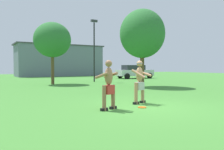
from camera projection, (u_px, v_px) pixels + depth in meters
name	position (u px, v px, depth m)	size (l,w,h in m)	color
ground_plane	(149.00, 107.00, 8.03)	(80.00, 80.00, 0.00)	#428433
player_with_cap	(140.00, 80.00, 8.74)	(0.74, 0.66, 1.65)	black
player_in_red	(109.00, 84.00, 7.48)	(0.71, 0.68, 1.62)	black
frisbee	(142.00, 107.00, 7.91)	(0.29, 0.29, 0.03)	orange
car_silver_mid_lot	(134.00, 71.00, 27.44)	(4.47, 2.40, 1.58)	silver
lamp_post	(94.00, 44.00, 21.15)	(0.60, 0.24, 5.68)	black
outbuilding_behind_lot	(60.00, 61.00, 34.56)	(12.72, 4.79, 4.61)	slate
tree_left_field	(142.00, 34.00, 15.97)	(3.13, 3.13, 5.37)	brown
tree_right_field	(52.00, 40.00, 18.27)	(2.93, 2.93, 4.92)	brown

